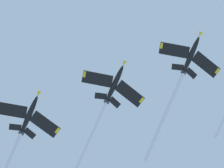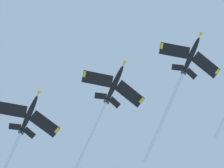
# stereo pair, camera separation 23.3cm
# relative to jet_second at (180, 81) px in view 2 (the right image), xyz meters

# --- Properties ---
(jet_second) EXTENTS (35.92, 26.89, 11.75)m
(jet_second) POSITION_rel_jet_second_xyz_m (0.00, 0.00, 0.00)
(jet_second) COLOR black
(jet_third) EXTENTS (41.69, 29.73, 12.97)m
(jet_third) POSITION_rel_jet_second_xyz_m (23.22, 6.60, -4.09)
(jet_third) COLOR black
(jet_fourth) EXTENTS (39.22, 28.90, 12.02)m
(jet_fourth) POSITION_rel_jet_second_xyz_m (49.37, 13.19, -8.41)
(jet_fourth) COLOR black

